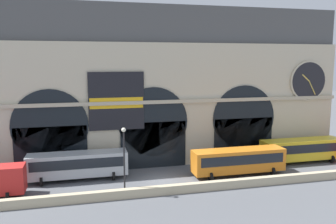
# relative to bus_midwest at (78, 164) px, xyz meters

# --- Properties ---
(ground_plane) EXTENTS (200.00, 200.00, 0.00)m
(ground_plane) POSITION_rel_bus_midwest_xyz_m (9.22, -2.50, -1.78)
(ground_plane) COLOR #54565B
(quay_parapet_wall) EXTENTS (90.00, 0.70, 0.92)m
(quay_parapet_wall) POSITION_rel_bus_midwest_xyz_m (9.22, -6.70, -1.32)
(quay_parapet_wall) COLOR #BCAD8C
(quay_parapet_wall) RESTS_ON ground
(station_building) EXTENTS (51.26, 4.81, 20.18)m
(station_building) POSITION_rel_bus_midwest_xyz_m (9.26, 4.71, 7.97)
(station_building) COLOR beige
(station_building) RESTS_ON ground
(bus_midwest) EXTENTS (11.00, 3.25, 3.10)m
(bus_midwest) POSITION_rel_bus_midwest_xyz_m (0.00, 0.00, 0.00)
(bus_midwest) COLOR #ADB2B7
(bus_midwest) RESTS_ON ground
(bus_mideast) EXTENTS (11.00, 3.25, 3.10)m
(bus_mideast) POSITION_rel_bus_midwest_xyz_m (18.26, -2.88, 0.00)
(bus_mideast) COLOR orange
(bus_mideast) RESTS_ON ground
(bus_east) EXTENTS (11.00, 3.25, 3.10)m
(bus_east) POSITION_rel_bus_midwest_xyz_m (28.55, -0.16, 0.00)
(bus_east) COLOR gold
(bus_east) RESTS_ON ground
(street_lamp_quayside) EXTENTS (0.44, 0.44, 6.90)m
(street_lamp_quayside) POSITION_rel_bus_midwest_xyz_m (4.53, -5.90, 2.63)
(street_lamp_quayside) COLOR black
(street_lamp_quayside) RESTS_ON ground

